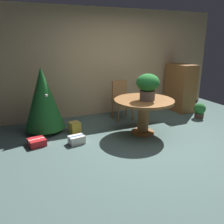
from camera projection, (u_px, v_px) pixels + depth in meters
name	position (u px, v px, depth m)	size (l,w,h in m)	color
ground_plane	(157.00, 143.00, 4.38)	(6.60, 6.60, 0.00)	#4C6660
back_wall_panel	(111.00, 63.00, 5.93)	(6.00, 0.10, 2.60)	tan
round_dining_table	(144.00, 108.00, 4.69)	(1.20, 1.20, 0.72)	brown
flower_vase	(148.00, 85.00, 4.51)	(0.45, 0.45, 0.52)	#665B51
wooden_chair_far	(121.00, 97.00, 5.62)	(0.42, 0.39, 0.93)	#9E6B3D
holiday_tree	(43.00, 99.00, 4.74)	(0.82, 0.82, 1.35)	brown
gift_box_cream	(77.00, 140.00, 4.35)	(0.31, 0.24, 0.15)	silver
gift_box_gold	(75.00, 127.00, 4.87)	(0.25, 0.25, 0.23)	gold
gift_box_red	(37.00, 142.00, 4.28)	(0.34, 0.34, 0.13)	red
wooden_cabinet	(180.00, 87.00, 6.30)	(0.47, 0.82, 1.25)	brown
potted_plant	(200.00, 110.00, 5.75)	(0.28, 0.28, 0.38)	#4C382D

